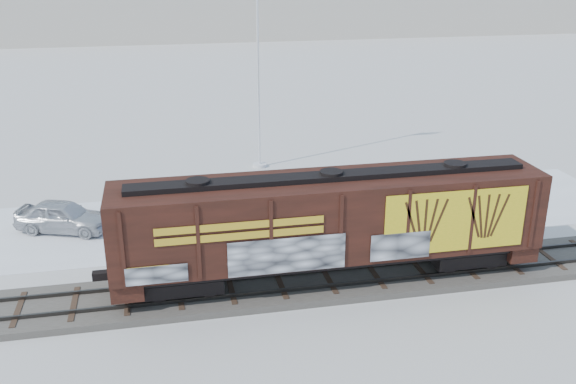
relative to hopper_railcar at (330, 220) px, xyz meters
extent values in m
plane|color=white|center=(-2.03, 0.01, -2.88)|extent=(500.00, 500.00, 0.00)
cube|color=#59544C|center=(-2.03, 0.01, -2.74)|extent=(50.00, 3.40, 0.28)
cube|color=#33302D|center=(-2.03, -0.71, -2.52)|extent=(50.00, 0.10, 0.15)
cube|color=#33302D|center=(-2.03, 0.73, -2.52)|extent=(50.00, 0.10, 0.15)
cube|color=white|center=(-2.03, 7.51, -2.86)|extent=(40.00, 8.00, 0.03)
cube|color=black|center=(-5.88, 0.01, -2.00)|extent=(3.00, 2.00, 0.90)
cube|color=black|center=(5.88, 0.01, -2.00)|extent=(3.00, 2.00, 0.90)
cylinder|color=black|center=(-6.83, -0.77, -2.00)|extent=(0.90, 0.12, 0.90)
cube|color=black|center=(0.00, 0.01, -1.47)|extent=(17.09, 2.40, 0.25)
cube|color=#37160F|center=(0.00, 0.01, 0.20)|extent=(17.09, 3.00, 3.09)
cube|color=black|center=(0.00, 0.01, 1.85)|extent=(15.72, 0.90, 0.20)
cube|color=yellow|center=(4.61, -1.53, 0.20)|extent=(5.81, 0.03, 2.51)
cube|color=#BC911C|center=(-3.76, -1.53, 0.55)|extent=(6.15, 0.02, 0.70)
cube|color=silver|center=(-2.05, -1.54, -0.60)|extent=(4.44, 0.03, 1.40)
cylinder|color=silver|center=(-0.29, 15.84, -2.78)|extent=(0.90, 0.90, 0.20)
cylinder|color=silver|center=(-0.29, 15.84, 3.58)|extent=(0.14, 0.14, 12.92)
imported|color=silver|center=(-11.28, 7.79, -2.07)|extent=(4.91, 3.28, 1.55)
imported|color=silver|center=(3.65, 7.94, -2.18)|extent=(4.24, 2.26, 1.33)
imported|color=black|center=(2.89, 7.57, -2.22)|extent=(4.67, 3.42, 1.26)
camera|label=1|loc=(-6.35, -22.53, 9.97)|focal=40.00mm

